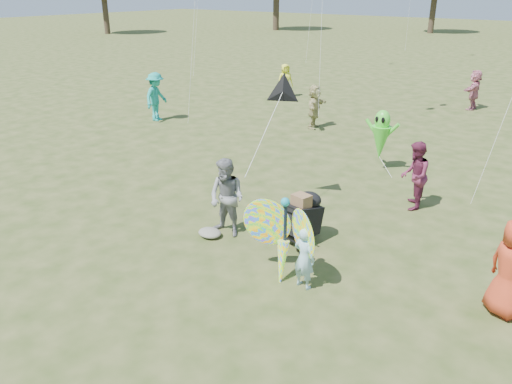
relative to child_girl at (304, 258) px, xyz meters
The scene contains 14 objects.
ground 1.72m from the child_girl, 156.89° to the right, with size 160.00×160.00×0.00m, color #51592B.
child_girl is the anchor object (origin of this frame).
adult_man 2.49m from the child_girl, 162.54° to the left, with size 0.82×0.64×1.68m, color gray.
grey_bag 2.67m from the child_girl, behind, with size 0.52×0.43×0.17m, color slate.
crowd_a 3.26m from the child_girl, 23.34° to the left, with size 0.81×0.53×1.67m, color red.
crowd_d 10.71m from the child_girl, 119.89° to the left, with size 1.49×0.47×1.60m, color tan.
crowd_e 4.45m from the child_girl, 86.67° to the left, with size 0.79×0.62×1.63m, color maroon.
crowd_g 16.19m from the child_girl, 125.04° to the left, with size 0.75×0.49×1.54m, color yellow.
crowd_i 12.65m from the child_girl, 148.82° to the left, with size 1.20×0.69×1.86m, color teal.
crowd_j 16.01m from the child_girl, 95.29° to the left, with size 1.54×0.49×1.66m, color #C47085.
jogging_stroller 1.67m from the child_girl, 122.50° to the left, with size 0.61×1.10×1.09m.
butterfly_kite 0.51m from the child_girl, behind, with size 1.74×0.75×1.75m.
delta_kite_rig 4.23m from the child_girl, 130.72° to the left, with size 0.89×2.26×1.78m.
alien_kite 6.66m from the child_girl, 103.07° to the left, with size 1.12×0.69×1.74m.
Camera 1 is at (5.34, -5.86, 4.93)m, focal length 35.00 mm.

